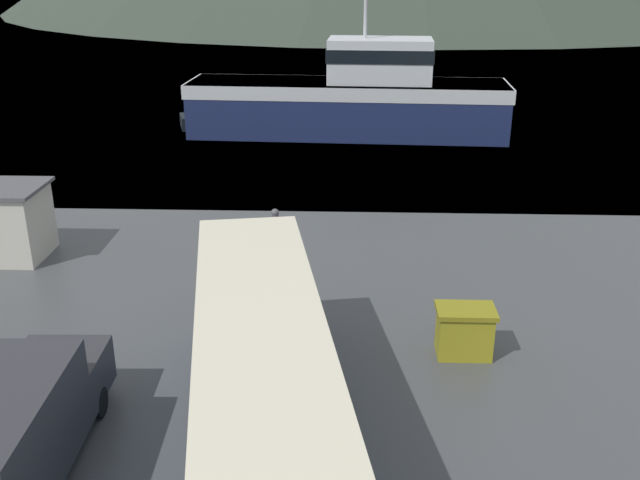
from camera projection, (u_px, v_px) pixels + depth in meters
water_surface at (353, 10)px, 140.88m from camera, size 240.00×240.00×0.00m
tour_bus at (264, 402)px, 13.65m from camera, size 4.66×12.85×3.39m
delivery_van at (16, 427)px, 13.96m from camera, size 2.20×6.05×2.39m
fishing_boat at (352, 97)px, 41.53m from camera, size 18.71×5.42×10.60m
storage_bin at (464, 331)px, 18.72m from camera, size 1.54×1.03×1.35m
dock_kiosk at (3, 222)px, 24.67m from camera, size 3.04×2.53×2.58m
small_boat at (245, 119)px, 44.65m from camera, size 8.21×4.19×0.78m
mooring_bollard at (275, 216)px, 27.95m from camera, size 0.31×0.31×0.67m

